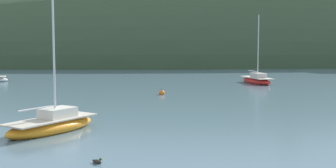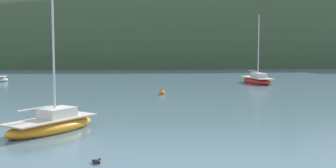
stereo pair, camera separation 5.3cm
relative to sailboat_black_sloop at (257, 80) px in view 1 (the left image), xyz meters
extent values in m
ellipsoid|color=#384C33|center=(14.79, 40.73, -0.32)|extent=(150.00, 36.00, 31.30)
ellipsoid|color=red|center=(-0.01, 0.04, -0.10)|extent=(2.30, 5.04, 0.78)
cube|color=beige|center=(-0.01, 0.04, 0.25)|extent=(2.11, 4.64, 0.06)
cube|color=beige|center=(0.05, -0.34, 0.48)|extent=(1.28, 1.69, 0.47)
cylinder|color=silver|center=(0.03, -0.20, 3.27)|extent=(0.09, 0.09, 6.05)
cylinder|color=silver|center=(-0.11, 0.81, 0.84)|extent=(0.35, 2.03, 0.07)
ellipsoid|color=orange|center=(-16.50, -21.78, -0.11)|extent=(4.28, 4.69, 0.76)
cube|color=beige|center=(-16.50, -21.78, 0.23)|extent=(3.94, 4.32, 0.06)
cube|color=silver|center=(-16.26, -21.49, 0.47)|extent=(1.78, 1.84, 0.47)
cylinder|color=silver|center=(-16.35, -21.60, 2.94)|extent=(0.09, 0.09, 5.40)
cylinder|color=silver|center=(-16.99, -22.37, 0.82)|extent=(1.33, 1.58, 0.07)
sphere|color=orange|center=(-10.19, -8.36, -0.20)|extent=(0.44, 0.44, 0.44)
cylinder|color=black|center=(-10.19, -8.36, 0.07)|extent=(0.04, 0.04, 0.10)
ellipsoid|color=#2D2823|center=(-14.28, -27.23, -0.27)|extent=(0.37, 0.36, 0.16)
sphere|color=#1E4723|center=(-14.18, -27.33, -0.16)|extent=(0.09, 0.09, 0.09)
cone|color=gold|center=(-14.13, -27.37, -0.17)|extent=(0.06, 0.06, 0.04)
cone|color=#2D2823|center=(-14.40, -27.13, -0.24)|extent=(0.10, 0.10, 0.08)
camera|label=1|loc=(-13.65, -41.45, 3.58)|focal=47.11mm
camera|label=2|loc=(-13.60, -41.46, 3.58)|focal=47.11mm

